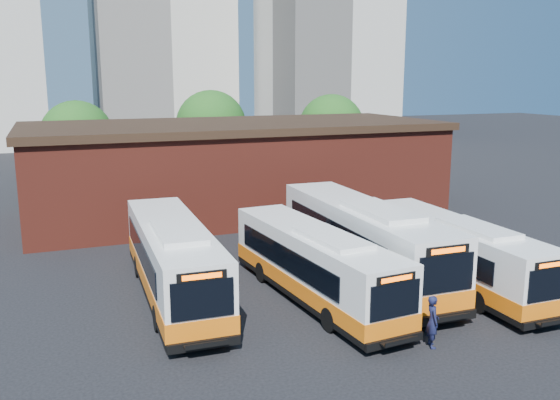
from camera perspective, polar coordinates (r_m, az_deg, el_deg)
name	(u,v)px	position (r m, az deg, el deg)	size (l,w,h in m)	color
ground	(379,310)	(25.30, 9.46, -10.40)	(220.00, 220.00, 0.00)	black
bus_west	(173,263)	(26.30, -10.24, -5.94)	(3.03, 12.73, 3.44)	white
bus_midwest	(315,267)	(25.65, 3.35, -6.46)	(3.36, 11.96, 3.22)	white
bus_mideast	(363,243)	(28.68, 7.97, -4.10)	(3.13, 13.81, 3.74)	white
bus_east	(455,255)	(28.51, 16.53, -5.11)	(2.57, 11.71, 3.18)	white
transit_worker	(433,321)	(22.13, 14.47, -11.25)	(0.70, 0.46, 1.92)	#121534
depot_building	(235,166)	(42.31, -4.34, 3.24)	(28.60, 12.60, 6.40)	maroon
tree_west	(77,137)	(52.30, -18.93, 5.78)	(6.00, 6.00, 7.65)	#382314
tree_mid	(211,126)	(56.05, -6.64, 7.13)	(6.56, 6.56, 8.36)	#382314
tree_east	(331,127)	(57.12, 4.96, 7.00)	(6.24, 6.24, 7.96)	#382314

